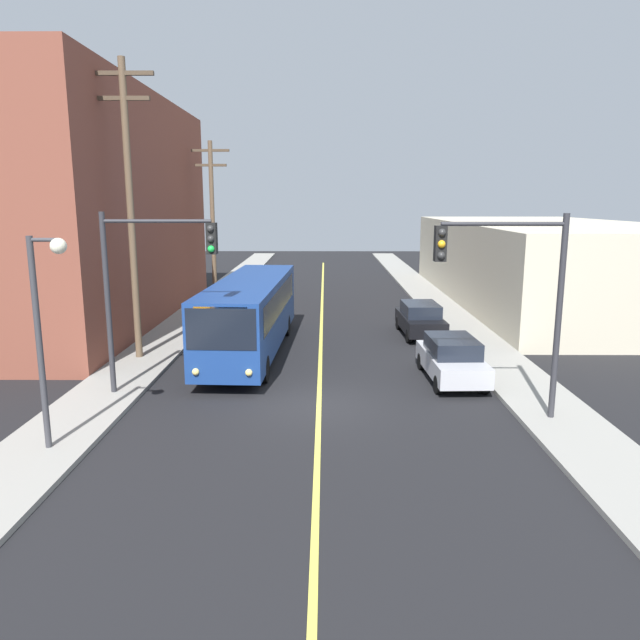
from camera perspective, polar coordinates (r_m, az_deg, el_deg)
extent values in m
plane|color=black|center=(19.53, -0.10, -8.06)|extent=(120.00, 120.00, 0.00)
cube|color=gray|center=(30.07, -13.85, -1.31)|extent=(2.50, 90.00, 0.15)
cube|color=gray|center=(29.98, 14.10, -1.36)|extent=(2.50, 90.00, 0.15)
cube|color=#D8CC4C|center=(34.04, 0.16, 0.36)|extent=(0.16, 60.00, 0.01)
cube|color=brown|center=(34.92, -22.94, 9.63)|extent=(10.00, 22.21, 11.97)
cube|color=black|center=(33.64, -14.57, 2.61)|extent=(0.06, 15.55, 1.30)
cube|color=black|center=(33.33, -14.85, 8.06)|extent=(0.06, 15.55, 1.30)
cube|color=black|center=(33.32, -15.13, 13.56)|extent=(0.06, 15.55, 1.30)
cube|color=beige|center=(41.36, 20.82, 5.17)|extent=(12.00, 27.57, 5.15)
cube|color=black|center=(39.80, 12.63, 4.01)|extent=(0.06, 19.30, 1.30)
cube|color=navy|center=(25.65, -6.60, 0.79)|extent=(3.05, 12.10, 2.75)
cube|color=black|center=(19.79, -9.45, -0.89)|extent=(2.35, 0.18, 1.40)
cube|color=black|center=(31.40, -4.85, 3.91)|extent=(2.30, 0.18, 1.10)
cube|color=black|center=(25.80, -9.38, 1.95)|extent=(0.48, 10.19, 1.10)
cube|color=black|center=(25.39, -3.84, 1.93)|extent=(0.48, 10.19, 1.10)
cube|color=orange|center=(19.69, -9.51, 0.83)|extent=(1.79, 0.13, 0.30)
sphere|color=#F9D872|center=(20.31, -11.82, -4.88)|extent=(0.24, 0.24, 0.24)
sphere|color=#F9D872|center=(19.94, -6.83, -5.02)|extent=(0.24, 0.24, 0.24)
cylinder|color=black|center=(22.17, -11.18, -4.55)|extent=(0.34, 1.01, 1.00)
cylinder|color=black|center=(21.74, -5.40, -4.70)|extent=(0.34, 1.01, 1.00)
cylinder|color=black|center=(29.48, -7.60, -0.48)|extent=(0.34, 1.01, 1.00)
cylinder|color=black|center=(29.16, -3.25, -0.53)|extent=(0.34, 1.01, 1.00)
cube|color=#B7B7BC|center=(22.33, 12.47, -4.04)|extent=(1.95, 4.46, 0.70)
cube|color=black|center=(22.17, 12.54, -2.42)|extent=(1.70, 2.52, 0.60)
cylinder|color=black|center=(20.85, 11.26, -6.10)|extent=(0.24, 0.65, 0.64)
cylinder|color=black|center=(21.25, 15.49, -5.96)|extent=(0.24, 0.65, 0.64)
cylinder|color=black|center=(23.66, 9.68, -3.94)|extent=(0.24, 0.65, 0.64)
cylinder|color=black|center=(24.02, 13.44, -3.86)|extent=(0.24, 0.65, 0.64)
cube|color=black|center=(29.45, 9.56, -0.22)|extent=(1.95, 4.46, 0.70)
cube|color=black|center=(29.33, 9.60, 1.03)|extent=(1.71, 2.52, 0.60)
cylinder|color=black|center=(27.94, 8.51, -1.55)|extent=(0.24, 0.65, 0.64)
cylinder|color=black|center=(28.26, 11.70, -1.51)|extent=(0.24, 0.65, 0.64)
cylinder|color=black|center=(30.83, 7.55, -0.30)|extent=(0.24, 0.65, 0.64)
cylinder|color=black|center=(31.12, 10.46, -0.29)|extent=(0.24, 0.65, 0.64)
cylinder|color=brown|center=(25.06, -17.65, 9.67)|extent=(0.28, 0.28, 11.67)
cube|color=#4C3D2D|center=(25.50, -18.41, 21.50)|extent=(2.40, 0.16, 0.16)
cube|color=#4C3D2D|center=(25.35, -18.27, 19.50)|extent=(2.00, 0.16, 0.16)
cylinder|color=brown|center=(39.45, -10.23, 9.25)|extent=(0.28, 0.28, 10.05)
cube|color=#4C3D2D|center=(39.55, -10.46, 15.67)|extent=(2.40, 0.16, 0.16)
cube|color=#4C3D2D|center=(39.49, -10.42, 14.36)|extent=(2.00, 0.16, 0.16)
cylinder|color=#2D2D33|center=(20.78, -19.63, 1.43)|extent=(0.18, 0.18, 6.00)
cylinder|color=#2D2D33|center=(19.97, -15.37, 9.11)|extent=(3.50, 0.12, 0.12)
cube|color=black|center=(19.60, -10.31, 7.68)|extent=(0.32, 0.36, 1.00)
sphere|color=#2D2D2D|center=(19.40, -10.45, 8.59)|extent=(0.22, 0.22, 0.22)
sphere|color=#2D2D2D|center=(19.41, -10.42, 7.65)|extent=(0.22, 0.22, 0.22)
sphere|color=green|center=(19.44, -10.38, 6.70)|extent=(0.22, 0.22, 0.22)
cylinder|color=#2D2D33|center=(18.55, 21.85, 0.15)|extent=(0.18, 0.18, 6.00)
cylinder|color=#2D2D33|center=(17.68, 17.15, 8.78)|extent=(3.50, 0.12, 0.12)
cube|color=black|center=(17.30, 11.44, 7.18)|extent=(0.32, 0.36, 1.00)
sphere|color=#2D2D2D|center=(17.09, 11.60, 8.20)|extent=(0.22, 0.22, 0.22)
sphere|color=#F2A519|center=(17.11, 11.56, 7.13)|extent=(0.22, 0.22, 0.22)
sphere|color=#2D2D2D|center=(17.14, 11.51, 6.06)|extent=(0.22, 0.22, 0.22)
cylinder|color=#38383D|center=(16.69, -25.26, -2.18)|extent=(0.16, 0.16, 5.50)
cylinder|color=#38383D|center=(16.17, -24.93, 6.97)|extent=(0.70, 0.10, 0.10)
sphere|color=#EAE5C6|center=(16.04, -23.75, 6.50)|extent=(0.40, 0.40, 0.40)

